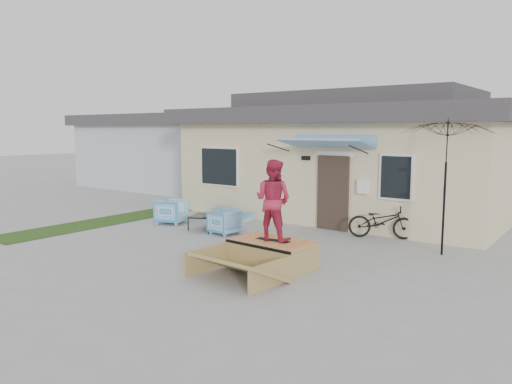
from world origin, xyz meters
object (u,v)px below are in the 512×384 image
Objects in this scene: patio_umbrella at (445,178)px; loveseat at (232,210)px; skate_ramp at (271,254)px; skateboard at (273,240)px; skater at (273,199)px; bicycle at (382,218)px; coffee_table at (208,223)px; armchair_right at (225,221)px; armchair_left at (172,210)px.

loveseat is at bearing 174.82° from patio_umbrella.
skateboard reaches higher than skate_ramp.
skater reaches higher than skateboard.
skate_ramp is (-0.76, -3.93, -0.27)m from bicycle.
skate_ramp is 1.32× the size of skater.
skater is at bearing 176.80° from skateboard.
patio_umbrella is at bearing 10.56° from coffee_table.
armchair_right reaches higher than skateboard.
skate_ramp is at bearing -29.10° from coffee_table.
coffee_table is at bearing 154.61° from skate_ramp.
armchair_left is 5.51m from skateboard.
skater is at bearing -129.28° from patio_umbrella.
coffee_table is at bearing -32.94° from skater.
patio_umbrella is at bearing 47.51° from skateboard.
loveseat is at bearing -46.20° from skater.
coffee_table is 0.39× the size of skate_ramp.
patio_umbrella is (5.39, 1.25, 1.39)m from armchair_right.
patio_umbrella is 4.15m from skateboard.
bicycle is 4.01m from skate_ramp.
armchair_right is 4.16m from bicycle.
armchair_left is 5.52m from skate_ramp.
armchair_right is at bearing 144.26° from skateboard.
coffee_table is 4.10m from skate_ramp.
skater is (4.14, -3.68, 1.15)m from loveseat.
skate_ramp is at bearing -96.92° from skateboard.
coffee_table is 4.09m from skateboard.
armchair_left is 6.16m from bicycle.
loveseat is 5.57m from skate_ramp.
bicycle reaches higher than skateboard.
loveseat is 1.68× the size of armchair_left.
skater reaches higher than armchair_right.
skater is at bearing -132.13° from armchair_left.
armchair_left is 0.48× the size of bicycle.
skate_ramp is at bearing 62.57° from armchair_right.
skate_ramp is 2.91× the size of skateboard.
loveseat is 1.84× the size of skateboard.
bicycle is 4.04m from skater.
patio_umbrella is 1.37× the size of skater.
loveseat is 0.63× the size of skate_ramp.
coffee_table is 4.25m from skater.
armchair_right reaches higher than skate_ramp.
skater is at bearing 90.00° from skate_ramp.
skateboard reaches higher than loveseat.
skateboard is (2.87, -1.83, 0.21)m from armchair_right.
armchair_right is 3.41m from skateboard.
patio_umbrella reaches higher than loveseat.
armchair_left is 1.13× the size of armchair_right.
armchair_right is 0.74m from coffee_table.
bicycle is at bearing 125.39° from armchair_right.
skateboard is (5.12, -2.02, 0.16)m from armchair_left.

